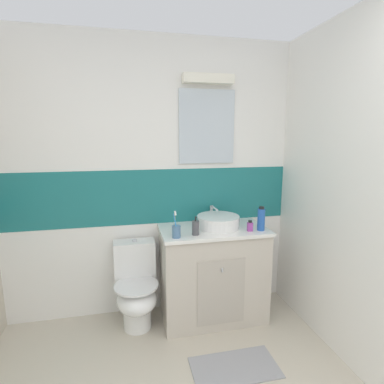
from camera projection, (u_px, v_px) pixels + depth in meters
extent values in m
cube|color=white|center=(153.00, 264.00, 2.92)|extent=(3.20, 0.10, 0.85)
cube|color=#1E7272|center=(151.00, 196.00, 2.79)|extent=(3.20, 0.10, 0.50)
cube|color=white|center=(149.00, 104.00, 2.64)|extent=(3.20, 0.10, 1.15)
cube|color=silver|center=(207.00, 127.00, 2.73)|extent=(0.51, 0.02, 0.66)
cube|color=white|center=(208.00, 79.00, 2.62)|extent=(0.45, 0.10, 0.08)
cube|color=beige|center=(212.00, 274.00, 2.74)|extent=(0.91, 0.50, 0.82)
cube|color=white|center=(213.00, 230.00, 2.65)|extent=(0.93, 0.52, 0.03)
cube|color=#B6AD9F|center=(221.00, 292.00, 2.50)|extent=(0.41, 0.01, 0.57)
cylinder|color=silver|center=(222.00, 270.00, 2.45)|extent=(0.02, 0.02, 0.03)
cylinder|color=white|center=(218.00, 222.00, 2.66)|extent=(0.37, 0.37, 0.11)
cylinder|color=#B3B3B8|center=(218.00, 216.00, 2.66)|extent=(0.31, 0.31, 0.01)
cylinder|color=silver|center=(211.00, 213.00, 2.87)|extent=(0.03, 0.03, 0.15)
cylinder|color=silver|center=(215.00, 208.00, 2.76)|extent=(0.02, 0.17, 0.02)
cylinder|color=white|center=(137.00, 318.00, 2.63)|extent=(0.24, 0.24, 0.18)
ellipsoid|color=white|center=(137.00, 299.00, 2.55)|extent=(0.34, 0.42, 0.22)
cylinder|color=white|center=(136.00, 286.00, 2.53)|extent=(0.37, 0.37, 0.02)
cube|color=white|center=(135.00, 259.00, 2.70)|extent=(0.36, 0.17, 0.33)
cylinder|color=silver|center=(134.00, 240.00, 2.67)|extent=(0.04, 0.04, 0.02)
cylinder|color=#4C7299|center=(176.00, 232.00, 2.40)|extent=(0.07, 0.07, 0.10)
cylinder|color=#338CD8|center=(176.00, 224.00, 2.37)|extent=(0.03, 0.03, 0.17)
cube|color=white|center=(175.00, 214.00, 2.35)|extent=(0.02, 0.02, 0.03)
cylinder|color=gold|center=(175.00, 223.00, 2.39)|extent=(0.03, 0.04, 0.17)
cube|color=white|center=(175.00, 213.00, 2.38)|extent=(0.02, 0.02, 0.03)
cylinder|color=#4C4C51|center=(196.00, 228.00, 2.46)|extent=(0.06, 0.06, 0.12)
cylinder|color=#262626|center=(196.00, 219.00, 2.45)|extent=(0.01, 0.01, 0.04)
cylinder|color=#262626|center=(196.00, 217.00, 2.43)|extent=(0.01, 0.02, 0.01)
cube|color=#993F99|center=(250.00, 227.00, 2.56)|extent=(0.04, 0.03, 0.08)
cylinder|color=black|center=(250.00, 221.00, 2.55)|extent=(0.03, 0.03, 0.02)
cylinder|color=#2659B2|center=(261.00, 220.00, 2.58)|extent=(0.06, 0.06, 0.19)
cylinder|color=black|center=(262.00, 208.00, 2.56)|extent=(0.04, 0.04, 0.02)
cube|color=#99999E|center=(235.00, 367.00, 2.17)|extent=(0.62, 0.33, 0.01)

